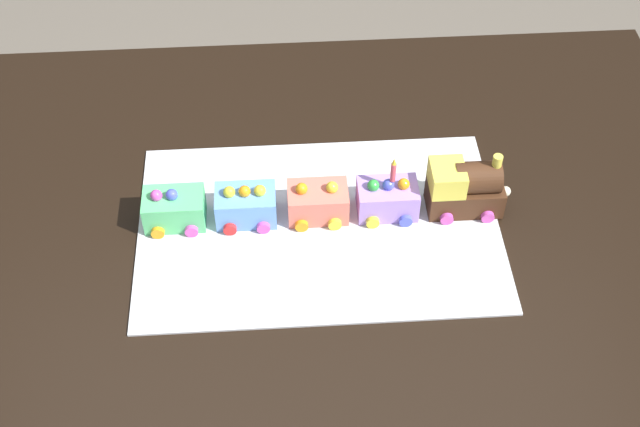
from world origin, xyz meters
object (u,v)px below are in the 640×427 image
dining_table (319,262)px  birthday_candle (393,170)px  cake_locomotive (465,187)px  cake_car_tanker_sky_blue (246,205)px  cake_car_flatbed_mint_green (174,209)px  cake_car_hopper_coral (317,202)px  cake_car_gondola_lavender (387,198)px

dining_table → birthday_candle: (-0.12, -0.02, 0.21)m
cake_locomotive → cake_car_tanker_sky_blue: bearing=-0.0°
cake_locomotive → birthday_candle: (0.12, 0.00, 0.05)m
dining_table → cake_car_flatbed_mint_green: size_ratio=14.00×
cake_car_flatbed_mint_green → birthday_candle: (-0.36, 0.00, 0.07)m
cake_car_tanker_sky_blue → cake_car_hopper_coral: bearing=180.0°
cake_car_gondola_lavender → cake_car_flatbed_mint_green: (0.35, 0.00, -0.00)m
dining_table → cake_car_hopper_coral: 0.14m
cake_car_tanker_sky_blue → cake_car_flatbed_mint_green: 0.12m
cake_car_tanker_sky_blue → cake_car_flatbed_mint_green: (0.12, 0.00, -0.00)m
dining_table → cake_car_hopper_coral: (0.00, -0.02, 0.14)m
cake_car_gondola_lavender → cake_car_tanker_sky_blue: (0.24, 0.00, 0.00)m
cake_locomotive → cake_car_flatbed_mint_green: bearing=-0.0°
cake_car_hopper_coral → cake_car_tanker_sky_blue: 0.12m
cake_car_hopper_coral → cake_car_gondola_lavender: bearing=-180.0°
dining_table → cake_car_gondola_lavender: (-0.12, -0.02, 0.14)m
dining_table → cake_car_flatbed_mint_green: (0.24, -0.02, 0.14)m
cake_locomotive → cake_car_hopper_coral: cake_locomotive is taller
cake_locomotive → cake_car_hopper_coral: size_ratio=1.40×
cake_car_gondola_lavender → cake_car_hopper_coral: bearing=0.0°
cake_locomotive → cake_car_flatbed_mint_green: cake_locomotive is taller
cake_car_hopper_coral → cake_locomotive: bearing=180.0°
cake_car_flatbed_mint_green → cake_locomotive: bearing=180.0°
cake_car_hopper_coral → cake_car_flatbed_mint_green: size_ratio=1.00×
dining_table → cake_locomotive: cake_locomotive is taller
cake_car_gondola_lavender → cake_car_flatbed_mint_green: bearing=0.0°
cake_car_tanker_sky_blue → birthday_candle: bearing=180.0°
dining_table → cake_car_flatbed_mint_green: cake_car_flatbed_mint_green is taller
cake_car_tanker_sky_blue → cake_car_gondola_lavender: bearing=180.0°
cake_car_gondola_lavender → birthday_candle: birthday_candle is taller
dining_table → birthday_candle: 0.24m
cake_locomotive → cake_car_hopper_coral: (0.25, -0.00, -0.02)m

